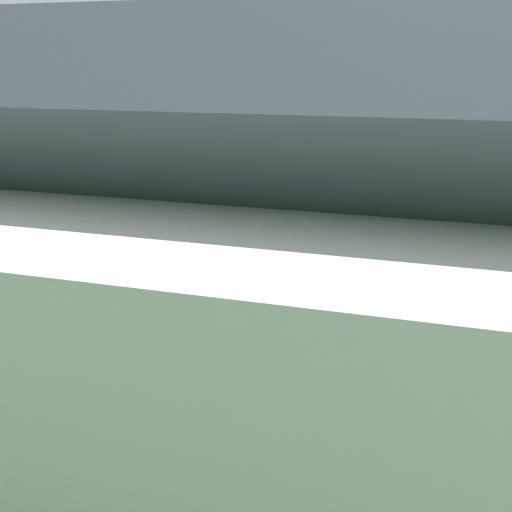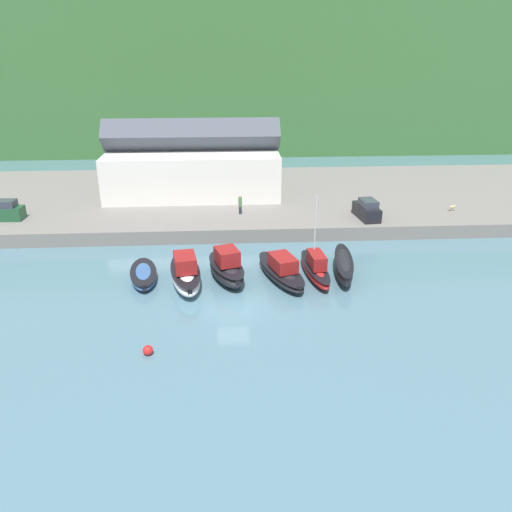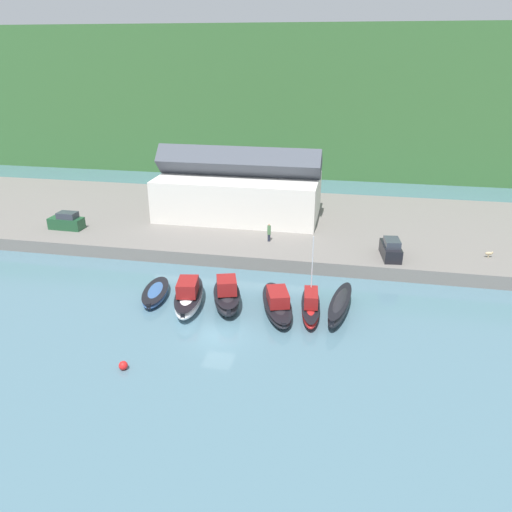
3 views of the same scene
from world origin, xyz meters
name	(u,v)px [view 2 (image 2 of 3)]	position (x,y,z in m)	size (l,w,h in m)	color
ground_plane	(233,308)	(0.00, 0.00, 0.00)	(320.00, 320.00, 0.00)	slate
hillside_backdrop	(225,70)	(0.00, 95.48, 13.15)	(240.00, 79.61, 26.30)	#386633
quay_promenade	(229,199)	(0.00, 27.40, 0.74)	(118.75, 27.56, 1.47)	slate
harbor_clubhouse	(193,168)	(-4.37, 27.58, 4.72)	(21.36, 10.70, 9.32)	silver
moored_boat_0	(144,275)	(-7.66, 5.53, 0.49)	(3.23, 6.51, 0.92)	#33568E
moored_boat_1	(185,273)	(-3.94, 4.47, 1.04)	(3.69, 8.07, 2.80)	white
moored_boat_2	(226,268)	(-0.46, 5.09, 1.12)	(4.25, 7.00, 3.00)	black
moored_boat_3	(281,270)	(4.28, 4.98, 0.82)	(4.78, 8.63, 2.30)	black
moored_boat_4	(315,268)	(7.30, 5.20, 0.87)	(2.39, 7.72, 7.28)	red
moored_boat_5	(344,265)	(9.91, 5.60, 0.87)	(2.72, 8.04, 1.65)	black
parked_car_1	(3,211)	(-24.27, 18.43, 2.39)	(4.26, 1.94, 2.16)	#1E4C2D
parked_car_3	(367,210)	(14.81, 16.59, 2.39)	(2.27, 4.38, 2.16)	black
person_on_quay	(240,204)	(1.17, 18.92, 2.57)	(0.40, 0.40, 2.14)	#232838
dog_on_quay	(453,207)	(25.24, 18.56, 1.93)	(0.88, 0.41, 0.68)	tan
mooring_buoy_0	(148,350)	(-5.70, -6.00, 0.34)	(0.68, 0.68, 0.68)	red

